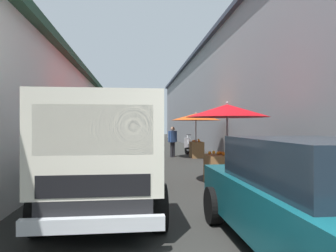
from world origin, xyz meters
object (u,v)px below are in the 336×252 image
Objects in this scene: plastic_stool at (240,162)px; fruit_stall_far_left at (96,118)px; delivery_truck at (105,159)px; fruit_stall_near_right at (196,122)px; parked_scooter at (192,147)px; vendor_by_crates at (173,140)px; fruit_stall_far_right at (225,123)px; hatchback_car at (310,196)px; fruit_stall_near_left at (124,118)px; vendor_in_shade at (121,136)px.

fruit_stall_far_left is at bearing 99.06° from plastic_stool.
fruit_stall_near_right is at bearing -20.14° from delivery_truck.
plastic_stool is at bearing -174.61° from parked_scooter.
plastic_stool is (-5.19, -1.74, -0.57)m from vendor_by_crates.
fruit_stall_far_right is at bearing -46.24° from delivery_truck.
hatchback_car reaches higher than parked_scooter.
plastic_stool is (0.78, -4.90, -1.52)m from fruit_stall_far_left.
fruit_stall_near_left reaches higher than vendor_by_crates.
delivery_truck is (-4.34, -0.69, -0.81)m from fruit_stall_far_left.
vendor_by_crates is at bearing -46.15° from fruit_stall_near_left.
vendor_in_shade is at bearing -1.75° from fruit_stall_far_left.
parked_scooter reaches higher than plastic_stool.
vendor_in_shade is at bearing 39.37° from fruit_stall_near_right.
vendor_by_crates is 5.50m from plastic_stool.
vendor_in_shade reaches higher than hatchback_car.
vendor_in_shade reaches higher than plastic_stool.
delivery_truck is 14.65m from vendor_in_shade.
fruit_stall_near_right is 5.80× the size of plastic_stool.
delivery_truck is at bearing 159.86° from fruit_stall_near_right.
delivery_truck is 6.67m from plastic_stool.
delivery_truck is 3.14× the size of vendor_by_crates.
vendor_in_shade is 5.35m from parked_scooter.
fruit_stall_far_right is 1.46× the size of vendor_by_crates.
fruit_stall_near_left is 0.66× the size of hatchback_car.
hatchback_car is at bearing -165.12° from fruit_stall_near_left.
hatchback_car is (-11.58, 0.95, -1.06)m from fruit_stall_near_right.
fruit_stall_near_right is 1.53× the size of vendor_in_shade.
fruit_stall_far_right is at bearing -111.59° from fruit_stall_far_left.
delivery_truck is at bearing 179.61° from fruit_stall_near_left.
vendor_in_shade is 10.59m from plastic_stool.
parked_scooter is (3.15, -3.58, -1.50)m from fruit_stall_near_left.
vendor_in_shade is at bearing 1.47° from delivery_truck.
hatchback_car is 12.96m from parked_scooter.
fruit_stall_far_right is 2.89m from plastic_stool.
fruit_stall_near_right is at bearing -140.63° from vendor_in_shade.
plastic_stool is (-4.69, -0.61, -1.47)m from fruit_stall_near_right.
delivery_truck reaches higher than vendor_by_crates.
fruit_stall_far_left is 1.18× the size of fruit_stall_far_right.
fruit_stall_near_right is 6.95m from fruit_stall_far_right.
vendor_by_crates is at bearing -146.79° from vendor_in_shade.
parked_scooter is (12.92, -0.99, -0.29)m from hatchback_car.
vendor_by_crates is at bearing -27.87° from fruit_stall_far_left.
delivery_truck is 2.99× the size of parked_scooter.
vendor_in_shade is (16.42, 3.02, 0.21)m from hatchback_car.
fruit_stall_far_right reaches higher than plastic_stool.
fruit_stall_far_left is 3.98m from fruit_stall_far_right.
plastic_stool is at bearing -80.94° from fruit_stall_far_left.
vendor_in_shade is 1.00× the size of parked_scooter.
fruit_stall_near_right reaches higher than plastic_stool.
fruit_stall_near_left is 3.98m from fruit_stall_near_right.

